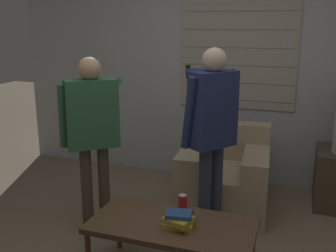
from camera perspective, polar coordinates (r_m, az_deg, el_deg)
name	(u,v)px	position (r m, az deg, el deg)	size (l,w,h in m)	color
wall_back	(223,72)	(4.59, 8.04, 7.75)	(5.20, 0.08, 2.55)	#ADB2B7
armchair_beige	(225,176)	(4.05, 8.20, -7.15)	(0.91, 0.92, 0.82)	tan
coffee_table	(172,228)	(2.89, 0.60, -14.59)	(1.17, 0.58, 0.45)	brown
person_left_standing	(92,124)	(3.44, -10.95, 0.29)	(0.52, 0.82, 1.56)	#4C4233
person_right_standing	(211,122)	(3.26, 6.32, 0.62)	(0.58, 0.77, 1.64)	#33384C
book_stack	(179,220)	(2.80, 1.55, -13.48)	(0.22, 0.21, 0.11)	gold
soda_can	(183,203)	(3.02, 2.14, -11.07)	(0.07, 0.07, 0.13)	red
spare_remote	(192,216)	(2.94, 3.46, -12.95)	(0.09, 0.14, 0.02)	black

